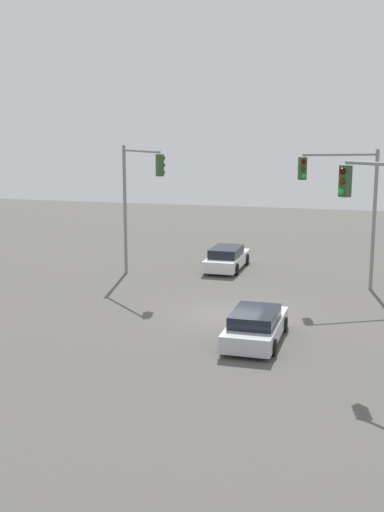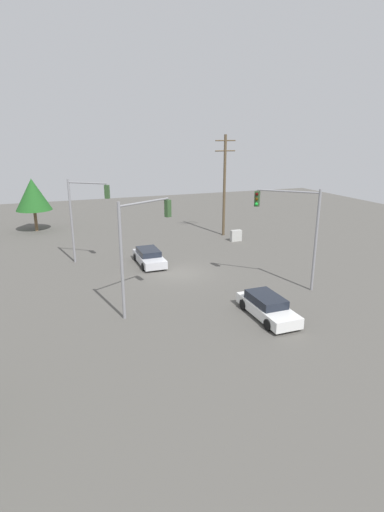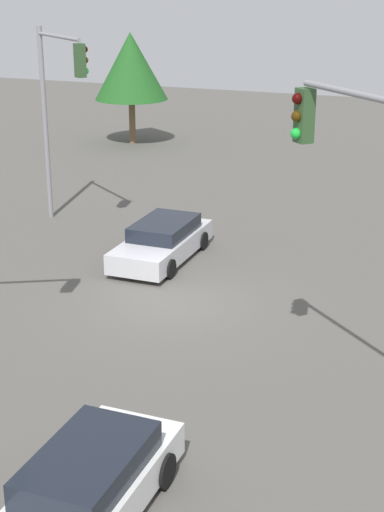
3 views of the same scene
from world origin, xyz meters
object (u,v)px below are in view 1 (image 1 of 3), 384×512
object	(u,v)px
traffic_signal_cross	(138,189)
traffic_signal_aux	(347,196)
sedan_white	(227,258)
sedan_silver	(256,326)

from	to	relation	value
traffic_signal_cross	traffic_signal_aux	world-z (taller)	traffic_signal_cross
sedan_white	traffic_signal_cross	world-z (taller)	traffic_signal_cross
sedan_white	sedan_silver	size ratio (longest dim) A/B	1.04
sedan_silver	traffic_signal_cross	distance (m)	12.37
traffic_signal_cross	traffic_signal_aux	size ratio (longest dim) A/B	1.01
sedan_silver	traffic_signal_cross	xyz separation A→B (m)	(7.86, -8.58, 4.18)
sedan_silver	traffic_signal_aux	world-z (taller)	traffic_signal_aux
traffic_signal_cross	sedan_white	bearing A→B (deg)	86.52
sedan_silver	traffic_signal_aux	xyz separation A→B (m)	(-2.73, -8.79, 4.09)
sedan_white	traffic_signal_aux	distance (m)	8.53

